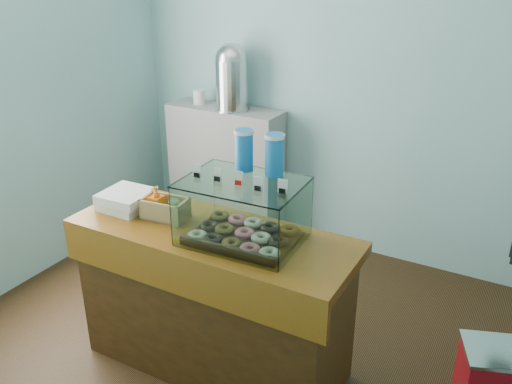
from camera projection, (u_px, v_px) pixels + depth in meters
The scene contains 9 objects.
ground at pixel (237, 339), 3.48m from camera, with size 3.50×3.50×0.00m, color black.
room_shell at pixel (238, 73), 2.79m from camera, with size 3.54×3.04×2.82m.
counter at pixel (214, 300), 3.09m from camera, with size 1.60×0.60×0.90m.
back_shelf at pixel (226, 169), 4.72m from camera, with size 1.00×0.32×1.10m, color gray.
display_case at pixel (246, 208), 2.78m from camera, with size 0.62×0.47×0.55m.
condiment_crate at pixel (163, 207), 3.04m from camera, with size 0.27×0.18×0.18m.
pastry_boxes at pixel (127, 200), 3.16m from camera, with size 0.28×0.28×0.11m.
coffee_urn at pixel (232, 75), 4.33m from camera, with size 0.29×0.29×0.54m.
red_cooler at pixel (498, 377), 2.92m from camera, with size 0.48×0.42×0.35m.
Camera 1 is at (1.47, -2.39, 2.26)m, focal length 38.00 mm.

